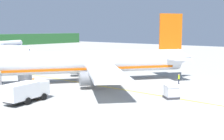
{
  "coord_description": "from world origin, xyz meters",
  "views": [
    {
      "loc": [
        -33.93,
        -11.55,
        9.09
      ],
      "look_at": [
        1.61,
        17.94,
        2.64
      ],
      "focal_mm": 47.11,
      "sensor_mm": 36.0,
      "label": 1
    }
  ],
  "objects": [
    {
      "name": "crew_marshaller",
      "position": [
        10.42,
        10.74,
        0.98
      ],
      "size": [
        0.54,
        0.44,
        1.66
      ],
      "color": "#191E33",
      "rests_on": "ground"
    },
    {
      "name": "ground",
      "position": [
        0.0,
        48.0,
        -0.1
      ],
      "size": [
        240.0,
        320.0,
        0.2
      ],
      "primitive_type": "cube",
      "color": "#999993"
    },
    {
      "name": "cargo_container_near",
      "position": [
        -6.0,
        30.5,
        0.96
      ],
      "size": [
        2.04,
        2.04,
        2.03
      ],
      "color": "#333338",
      "rests_on": "ground"
    },
    {
      "name": "crew_loader_left",
      "position": [
        -7.28,
        26.36,
        1.01
      ],
      "size": [
        0.29,
        0.62,
        1.71
      ],
      "color": "#191E33",
      "rests_on": "ground"
    },
    {
      "name": "service_truck_baggage",
      "position": [
        -13.11,
        19.62,
        1.46
      ],
      "size": [
        6.37,
        3.2,
        2.53
      ],
      "color": "white",
      "rests_on": "ground"
    },
    {
      "name": "cargo_container_mid",
      "position": [
        0.21,
        6.62,
        0.89
      ],
      "size": [
        2.46,
        2.46,
        1.89
      ],
      "color": "#333338",
      "rests_on": "ground"
    },
    {
      "name": "airliner_foreground",
      "position": [
        1.85,
        24.14,
        3.39
      ],
      "size": [
        35.81,
        30.58,
        11.9
      ],
      "color": "silver",
      "rests_on": "ground"
    },
    {
      "name": "apron_guide_line",
      "position": [
        0.65,
        19.47,
        0.01
      ],
      "size": [
        0.3,
        60.0,
        0.01
      ],
      "primitive_type": "cube",
      "color": "yellow",
      "rests_on": "ground"
    },
    {
      "name": "crew_loader_right",
      "position": [
        -13.98,
        23.76,
        0.98
      ],
      "size": [
        0.46,
        0.52,
        1.67
      ],
      "color": "#191E33",
      "rests_on": "ground"
    },
    {
      "name": "airliner_far_taxiway",
      "position": [
        32.92,
        106.6,
        2.51
      ],
      "size": [
        29.68,
        24.9,
        8.8
      ],
      "color": "silver",
      "rests_on": "ground"
    }
  ]
}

